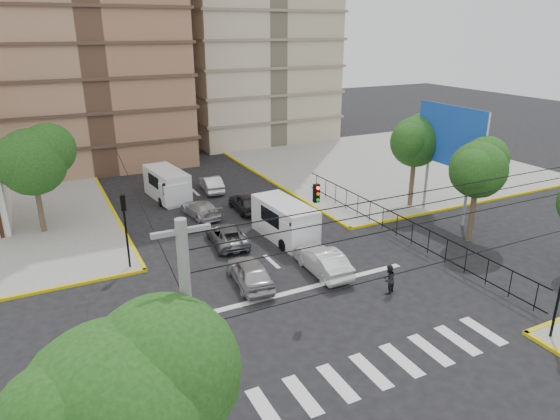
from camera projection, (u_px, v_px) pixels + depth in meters
ground at (314, 300)px, 25.80m from camera, size 160.00×160.00×0.00m
sidewalk_ne at (384, 164)px, 50.98m from camera, size 26.00×26.00×0.15m
crosswalk_stripes at (386, 365)px, 20.76m from camera, size 12.00×2.40×0.01m
stop_line at (302, 289)px, 26.80m from camera, size 13.00×0.40×0.01m
park_fence at (396, 238)px, 33.37m from camera, size 0.10×22.50×1.66m
billboard at (451, 138)px, 34.86m from camera, size 0.36×6.20×8.10m
tree_sw_near at (121, 411)px, 11.02m from camera, size 5.63×4.60×7.57m
tree_park_a at (479, 167)px, 31.28m from camera, size 4.41×3.60×6.83m
tree_park_c at (417, 139)px, 37.46m from camera, size 4.65×3.80×7.25m
tree_tudor at (33, 159)px, 32.43m from camera, size 5.39×4.40×7.43m
traffic_light_nw at (125, 219)px, 27.99m from camera, size 0.28×0.22×4.40m
traffic_light_hanging at (340, 204)px, 22.06m from camera, size 18.00×9.12×0.92m
utility_pole_sw at (192, 378)px, 12.82m from camera, size 1.40×0.28×9.00m
van_right_lane at (287, 222)px, 32.70m from camera, size 2.48×5.64×2.49m
van_left_lane at (168, 186)px, 40.45m from camera, size 2.73×5.61×2.43m
car_silver_front_left at (250, 272)px, 27.06m from camera, size 2.21×4.53×1.49m
car_white_front_right at (323, 261)px, 28.38m from camera, size 1.73×4.57×1.49m
car_grey_mid_left at (227, 235)px, 32.23m from camera, size 2.47×4.64×1.24m
car_silver_rear_left at (200, 209)px, 36.94m from camera, size 2.28×4.42×1.23m
car_darkgrey_mid_right at (245, 203)px, 38.00m from camera, size 1.80×4.16×1.40m
car_white_rear_right at (211, 184)px, 42.67m from camera, size 1.87×4.24×1.35m
pedestrian_crosswalk at (389, 279)px, 26.18m from camera, size 0.98×0.90×1.61m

